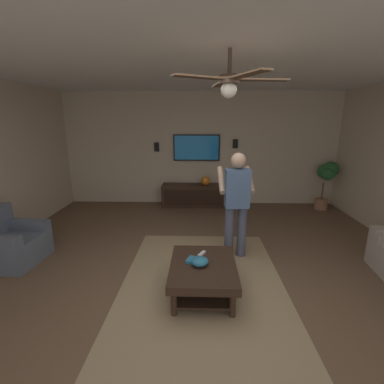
% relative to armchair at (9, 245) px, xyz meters
% --- Properties ---
extents(ground_plane, '(9.03, 9.03, 0.00)m').
position_rel_armchair_xyz_m(ground_plane, '(-0.58, -2.88, -0.28)').
color(ground_plane, brown).
extents(wall_back_tv, '(0.10, 6.98, 2.78)m').
position_rel_armchair_xyz_m(wall_back_tv, '(3.23, -2.88, 1.11)').
color(wall_back_tv, '#C6B299').
rests_on(wall_back_tv, ground).
extents(ceiling_slab, '(7.72, 6.98, 0.10)m').
position_rel_armchair_xyz_m(ceiling_slab, '(-0.58, -2.88, 2.56)').
color(ceiling_slab, white).
extents(area_rug, '(2.99, 2.11, 0.01)m').
position_rel_armchair_xyz_m(area_rug, '(-0.50, -2.92, -0.27)').
color(area_rug, '#9E8460').
rests_on(area_rug, ground).
extents(armchair, '(0.86, 0.87, 0.82)m').
position_rel_armchair_xyz_m(armchair, '(0.00, 0.00, 0.00)').
color(armchair, slate).
rests_on(armchair, ground).
extents(coffee_table, '(1.00, 0.80, 0.40)m').
position_rel_armchair_xyz_m(coffee_table, '(-0.70, -2.92, 0.02)').
color(coffee_table, '#332116').
rests_on(coffee_table, ground).
extents(media_console, '(0.45, 1.70, 0.55)m').
position_rel_armchair_xyz_m(media_console, '(2.90, -2.78, -0.00)').
color(media_console, '#332116').
rests_on(media_console, ground).
extents(tv, '(0.05, 1.15, 0.65)m').
position_rel_armchair_xyz_m(tv, '(3.14, -2.78, 1.16)').
color(tv, black).
extents(person_standing, '(0.55, 0.55, 1.64)m').
position_rel_armchair_xyz_m(person_standing, '(0.30, -3.43, 0.65)').
color(person_standing, '#4C5166').
rests_on(person_standing, ground).
extents(potted_plant_tall, '(0.48, 0.47, 1.17)m').
position_rel_armchair_xyz_m(potted_plant_tall, '(2.74, -5.89, 0.53)').
color(potted_plant_tall, '#9E6B4C').
rests_on(potted_plant_tall, ground).
extents(bowl, '(0.21, 0.21, 0.10)m').
position_rel_armchair_xyz_m(bowl, '(-0.72, -2.88, 0.17)').
color(bowl, teal).
rests_on(bowl, coffee_table).
extents(remote_white, '(0.15, 0.11, 0.02)m').
position_rel_armchair_xyz_m(remote_white, '(-0.45, -2.90, 0.13)').
color(remote_white, white).
rests_on(remote_white, coffee_table).
extents(book, '(0.22, 0.26, 0.04)m').
position_rel_armchair_xyz_m(book, '(-0.65, -2.83, 0.14)').
color(book, teal).
rests_on(book, coffee_table).
extents(vase_round, '(0.22, 0.22, 0.22)m').
position_rel_armchair_xyz_m(vase_round, '(2.85, -3.01, 0.38)').
color(vase_round, orange).
rests_on(vase_round, media_console).
extents(wall_speaker_left, '(0.06, 0.12, 0.22)m').
position_rel_armchair_xyz_m(wall_speaker_left, '(3.15, -3.74, 1.26)').
color(wall_speaker_left, black).
extents(wall_speaker_right, '(0.06, 0.12, 0.22)m').
position_rel_armchair_xyz_m(wall_speaker_right, '(3.15, -1.78, 1.18)').
color(wall_speaker_right, black).
extents(ceiling_fan, '(1.17, 1.16, 0.46)m').
position_rel_armchair_xyz_m(ceiling_fan, '(-0.80, -3.16, 2.18)').
color(ceiling_fan, '#4C3828').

